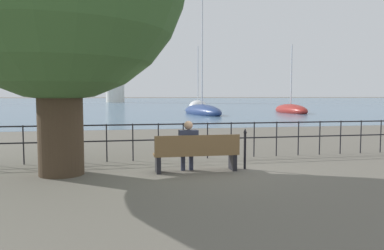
# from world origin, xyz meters

# --- Properties ---
(ground_plane) EXTENTS (1000.00, 1000.00, 0.00)m
(ground_plane) POSITION_xyz_m (0.00, 0.00, 0.00)
(ground_plane) COLOR #605B51
(harbor_water) EXTENTS (600.00, 300.00, 0.01)m
(harbor_water) POSITION_xyz_m (0.00, 161.64, 0.00)
(harbor_water) COLOR slate
(harbor_water) RESTS_ON ground_plane
(park_bench) EXTENTS (2.05, 0.45, 0.90)m
(park_bench) POSITION_xyz_m (0.00, -0.07, 0.44)
(park_bench) COLOR brown
(park_bench) RESTS_ON ground_plane
(seated_person_left) EXTENTS (0.45, 0.35, 1.23)m
(seated_person_left) POSITION_xyz_m (-0.19, 0.01, 0.68)
(seated_person_left) COLOR #2D3347
(seated_person_left) RESTS_ON ground_plane
(promenade_railing) EXTENTS (14.41, 0.04, 1.05)m
(promenade_railing) POSITION_xyz_m (-0.00, 1.77, 0.69)
(promenade_railing) COLOR black
(promenade_railing) RESTS_ON ground_plane
(closed_umbrella) EXTENTS (0.09, 0.09, 1.03)m
(closed_umbrella) POSITION_xyz_m (1.25, 0.02, 0.57)
(closed_umbrella) COLOR black
(closed_umbrella) RESTS_ON ground_plane
(sailboat_0) EXTENTS (3.20, 8.85, 11.75)m
(sailboat_0) POSITION_xyz_m (6.40, 27.18, 0.33)
(sailboat_0) COLOR navy
(sailboat_0) RESTS_ON ground_plane
(sailboat_1) EXTENTS (2.43, 7.48, 7.70)m
(sailboat_1) POSITION_xyz_m (16.59, 28.72, 0.29)
(sailboat_1) COLOR maroon
(sailboat_1) RESTS_ON ground_plane
(sailboat_2) EXTENTS (4.50, 6.25, 9.54)m
(sailboat_2) POSITION_xyz_m (9.78, 44.56, 0.37)
(sailboat_2) COLOR white
(sailboat_2) RESTS_ON ground_plane
(harbor_lighthouse) EXTENTS (5.01, 5.01, 29.12)m
(harbor_lighthouse) POSITION_xyz_m (-2.18, 97.04, 13.55)
(harbor_lighthouse) COLOR silver
(harbor_lighthouse) RESTS_ON ground_plane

